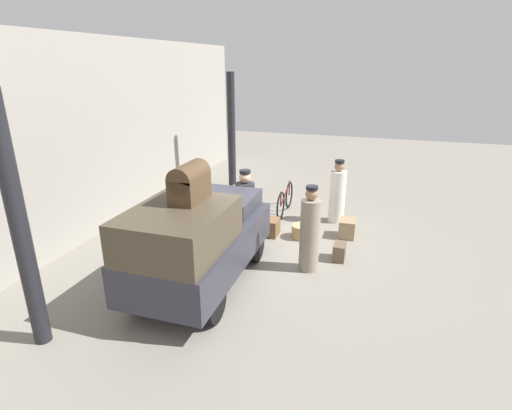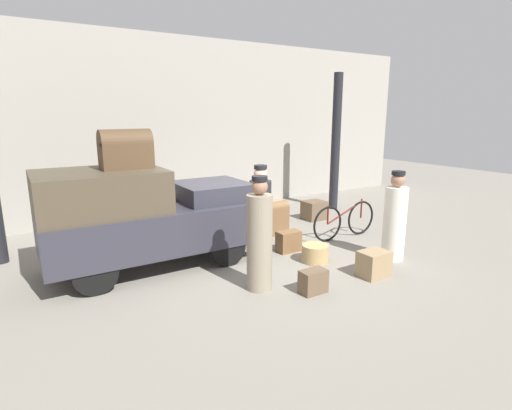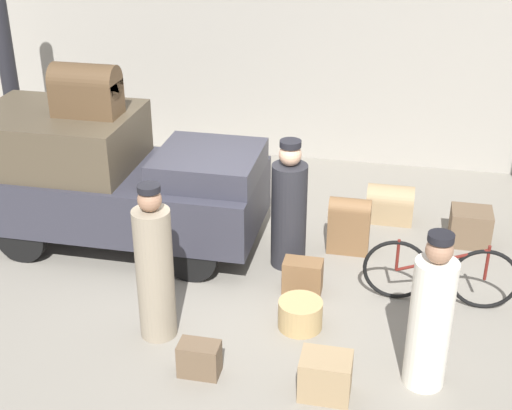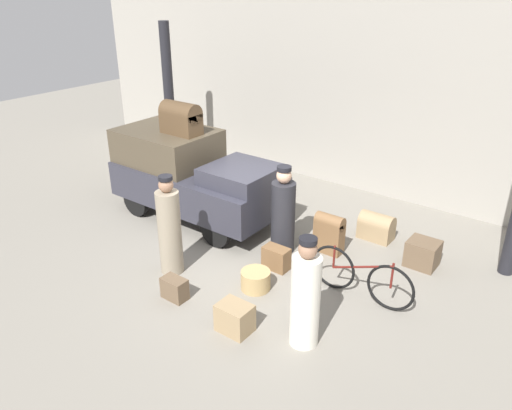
{
  "view_description": "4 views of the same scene",
  "coord_description": "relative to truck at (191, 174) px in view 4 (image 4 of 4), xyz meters",
  "views": [
    {
      "loc": [
        -7.65,
        -2.31,
        3.91
      ],
      "look_at": [
        0.2,
        0.2,
        0.95
      ],
      "focal_mm": 28.0,
      "sensor_mm": 36.0,
      "label": 1
    },
    {
      "loc": [
        -3.58,
        -5.92,
        2.62
      ],
      "look_at": [
        0.2,
        0.2,
        0.95
      ],
      "focal_mm": 28.0,
      "sensor_mm": 36.0,
      "label": 2
    },
    {
      "loc": [
        1.72,
        -6.99,
        4.6
      ],
      "look_at": [
        0.2,
        0.2,
        0.95
      ],
      "focal_mm": 50.0,
      "sensor_mm": 36.0,
      "label": 3
    },
    {
      "loc": [
        4.92,
        -6.09,
        4.6
      ],
      "look_at": [
        0.2,
        0.2,
        0.95
      ],
      "focal_mm": 35.0,
      "sensor_mm": 36.0,
      "label": 4
    }
  ],
  "objects": [
    {
      "name": "wicker_basket",
      "position": [
        2.66,
        -1.37,
        -0.77
      ],
      "size": [
        0.48,
        0.48,
        0.31
      ],
      "color": "tan",
      "rests_on": "ground"
    },
    {
      "name": "bicycle",
      "position": [
        4.1,
        -0.6,
        -0.55
      ],
      "size": [
        1.71,
        0.04,
        0.8
      ],
      "color": "black",
      "rests_on": "ground"
    },
    {
      "name": "trunk_large_brown",
      "position": [
        4.53,
        0.92,
        -0.7
      ],
      "size": [
        0.52,
        0.46,
        0.47
      ],
      "color": "brown",
      "rests_on": "ground"
    },
    {
      "name": "porter_standing_middle",
      "position": [
        3.95,
        -2.0,
        -0.19
      ],
      "size": [
        0.4,
        0.4,
        1.62
      ],
      "color": "silver",
      "rests_on": "ground"
    },
    {
      "name": "canopy_pillar_left",
      "position": [
        -2.15,
        1.56,
        0.89
      ],
      "size": [
        0.24,
        0.24,
        3.64
      ],
      "color": "black",
      "rests_on": "ground"
    },
    {
      "name": "ground_plane",
      "position": [
        1.78,
        -0.66,
        -0.93
      ],
      "size": [
        30.0,
        30.0,
        0.0
      ],
      "primitive_type": "plane",
      "color": "gray"
    },
    {
      "name": "trunk_wicker_pale",
      "position": [
        2.58,
        -0.68,
        -0.73
      ],
      "size": [
        0.45,
        0.26,
        0.4
      ],
      "color": "brown",
      "rests_on": "ground"
    },
    {
      "name": "suitcase_tan_flat",
      "position": [
        1.81,
        -2.34,
        -0.75
      ],
      "size": [
        0.4,
        0.24,
        0.35
      ],
      "color": "brown",
      "rests_on": "ground"
    },
    {
      "name": "porter_carrying_trunk",
      "position": [
        1.21,
        -1.8,
        -0.13
      ],
      "size": [
        0.39,
        0.39,
        1.74
      ],
      "color": "gray",
      "rests_on": "ground"
    },
    {
      "name": "trunk_umber_medium",
      "position": [
        3.05,
        -2.38,
        -0.72
      ],
      "size": [
        0.48,
        0.37,
        0.43
      ],
      "color": "#937A56",
      "rests_on": "ground"
    },
    {
      "name": "trunk_on_truck_roof",
      "position": [
        -0.2,
        0.0,
        1.12
      ],
      "size": [
        0.8,
        0.42,
        0.63
      ],
      "color": "#4C3823",
      "rests_on": "truck"
    },
    {
      "name": "conductor_in_dark_uniform",
      "position": [
        2.3,
        -0.09,
        -0.19
      ],
      "size": [
        0.43,
        0.43,
        1.63
      ],
      "color": "#232328",
      "rests_on": "ground"
    },
    {
      "name": "suitcase_small_leather",
      "position": [
        3.48,
        1.34,
        -0.68
      ],
      "size": [
        0.63,
        0.39,
        0.52
      ],
      "color": "#937A56",
      "rests_on": "ground"
    },
    {
      "name": "station_building_facade",
      "position": [
        1.78,
        3.42,
        1.32
      ],
      "size": [
        16.0,
        0.15,
        4.5
      ],
      "color": "gray",
      "rests_on": "ground"
    },
    {
      "name": "truck",
      "position": [
        0.0,
        0.0,
        0.0
      ],
      "size": [
        3.52,
        1.59,
        1.73
      ],
      "color": "black",
      "rests_on": "ground"
    },
    {
      "name": "trunk_barrel_dark",
      "position": [
        3.0,
        0.36,
        -0.53
      ],
      "size": [
        0.52,
        0.26,
        0.74
      ],
      "color": "brown",
      "rests_on": "ground"
    }
  ]
}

